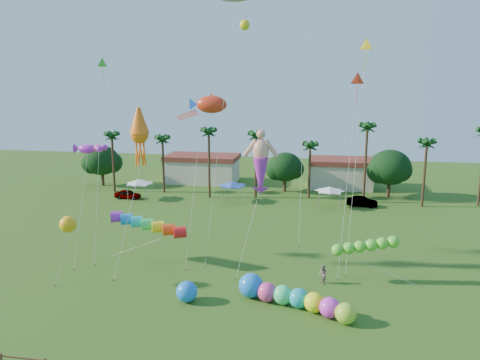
% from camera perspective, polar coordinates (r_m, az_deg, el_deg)
% --- Properties ---
extents(ground, '(160.00, 160.00, 0.00)m').
position_cam_1_polar(ground, '(34.21, -3.15, -18.43)').
color(ground, '#285116').
rests_on(ground, ground).
extents(tree_line, '(69.46, 8.91, 11.00)m').
position_cam_1_polar(tree_line, '(73.95, 7.43, 1.59)').
color(tree_line, '#3A2819').
rests_on(tree_line, ground).
extents(buildings_row, '(35.00, 7.00, 4.00)m').
position_cam_1_polar(buildings_row, '(80.82, 2.90, 0.90)').
color(buildings_row, beige).
rests_on(buildings_row, ground).
extents(tent_row, '(31.00, 4.00, 0.60)m').
position_cam_1_polar(tent_row, '(67.91, -1.02, -0.53)').
color(tent_row, white).
rests_on(tent_row, ground).
extents(car_a, '(4.01, 1.68, 1.36)m').
position_cam_1_polar(car_a, '(72.84, -13.52, -1.69)').
color(car_a, '#4C4C54').
rests_on(car_a, ground).
extents(car_b, '(4.39, 1.91, 1.40)m').
position_cam_1_polar(car_b, '(68.53, 14.66, -2.57)').
color(car_b, '#4C4C54').
rests_on(car_b, ground).
extents(spectator_b, '(0.94, 1.02, 1.70)m').
position_cam_1_polar(spectator_b, '(42.09, 10.07, -11.28)').
color(spectator_b, gray).
rests_on(spectator_b, ground).
extents(caterpillar_inflatable, '(9.53, 5.13, 2.01)m').
position_cam_1_polar(caterpillar_inflatable, '(37.74, 6.20, -13.98)').
color(caterpillar_inflatable, '#E83D91').
rests_on(caterpillar_inflatable, ground).
extents(blue_ball, '(1.70, 1.70, 1.70)m').
position_cam_1_polar(blue_ball, '(38.61, -6.51, -13.36)').
color(blue_ball, '#1B78F4').
rests_on(blue_ball, ground).
extents(rainbow_tube, '(10.14, 3.25, 4.07)m').
position_cam_1_polar(rainbow_tube, '(44.90, -9.84, -6.16)').
color(rainbow_tube, red).
rests_on(rainbow_tube, ground).
extents(green_worm, '(10.01, 1.74, 3.58)m').
position_cam_1_polar(green_worm, '(42.00, 11.81, -8.34)').
color(green_worm, '#57D12E').
rests_on(green_worm, ground).
extents(orange_ball_kite, '(2.10, 1.60, 6.15)m').
position_cam_1_polar(orange_ball_kite, '(42.44, -20.23, -5.09)').
color(orange_ball_kite, '#FFAB14').
rests_on(orange_ball_kite, ground).
extents(merman_kite, '(2.99, 4.85, 12.53)m').
position_cam_1_polar(merman_kite, '(43.22, 2.53, 1.70)').
color(merman_kite, '#EC9C86').
rests_on(merman_kite, ground).
extents(fish_kite, '(4.79, 7.03, 16.07)m').
position_cam_1_polar(fish_kite, '(46.71, -3.50, 9.17)').
color(fish_kite, red).
rests_on(fish_kite, ground).
extents(squid_kite, '(2.11, 5.72, 15.12)m').
position_cam_1_polar(squid_kite, '(44.42, -12.15, 5.42)').
color(squid_kite, orange).
rests_on(squid_kite, ground).
extents(lobster_kite, '(3.46, 5.60, 11.49)m').
position_cam_1_polar(lobster_kite, '(48.42, -18.12, 3.63)').
color(lobster_kite, '#B528CB').
rests_on(lobster_kite, ground).
extents(delta_kite_red, '(1.82, 3.63, 18.14)m').
position_cam_1_polar(delta_kite_red, '(43.18, 14.10, 11.50)').
color(delta_kite_red, red).
rests_on(delta_kite_red, ground).
extents(delta_kite_yellow, '(1.75, 4.06, 21.10)m').
position_cam_1_polar(delta_kite_yellow, '(44.49, 15.09, 15.17)').
color(delta_kite_yellow, yellow).
rests_on(delta_kite_yellow, ground).
extents(delta_kite_green, '(0.88, 4.58, 19.60)m').
position_cam_1_polar(delta_kite_green, '(47.99, -16.44, 13.03)').
color(delta_kite_green, green).
rests_on(delta_kite_green, ground).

